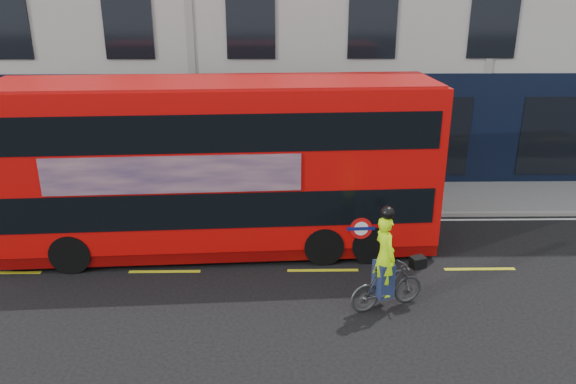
{
  "coord_description": "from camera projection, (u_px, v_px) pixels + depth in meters",
  "views": [
    {
      "loc": [
        2.91,
        -11.14,
        6.76
      ],
      "look_at": [
        3.12,
        1.89,
        1.98
      ],
      "focal_mm": 35.0,
      "sensor_mm": 36.0,
      "label": 1
    }
  ],
  "objects": [
    {
      "name": "ground",
      "position": [
        152.0,
        303.0,
        12.74
      ],
      "size": [
        120.0,
        120.0,
        0.0
      ],
      "primitive_type": "plane",
      "color": "black",
      "rests_on": "ground"
    },
    {
      "name": "pavement",
      "position": [
        193.0,
        199.0,
        18.82
      ],
      "size": [
        60.0,
        3.0,
        0.12
      ],
      "primitive_type": "cube",
      "color": "gray",
      "rests_on": "ground"
    },
    {
      "name": "kerb",
      "position": [
        186.0,
        216.0,
        17.41
      ],
      "size": [
        60.0,
        0.12,
        0.13
      ],
      "primitive_type": "cube",
      "color": "gray",
      "rests_on": "ground"
    },
    {
      "name": "road_edge_line",
      "position": [
        185.0,
        222.0,
        17.15
      ],
      "size": [
        58.0,
        0.1,
        0.01
      ],
      "primitive_type": "cube",
      "color": "silver",
      "rests_on": "ground"
    },
    {
      "name": "lane_dashes",
      "position": [
        165.0,
        272.0,
        14.15
      ],
      "size": [
        58.0,
        0.12,
        0.01
      ],
      "primitive_type": null,
      "color": "yellow",
      "rests_on": "ground"
    },
    {
      "name": "bus",
      "position": [
        220.0,
        166.0,
        14.69
      ],
      "size": [
        11.46,
        3.19,
        4.57
      ],
      "rotation": [
        0.0,
        0.0,
        0.05
      ],
      "color": "red",
      "rests_on": "ground"
    },
    {
      "name": "cyclist",
      "position": [
        386.0,
        275.0,
        12.28
      ],
      "size": [
        1.86,
        1.08,
        2.45
      ],
      "rotation": [
        0.0,
        0.0,
        0.35
      ],
      "color": "#3F4143",
      "rests_on": "ground"
    }
  ]
}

